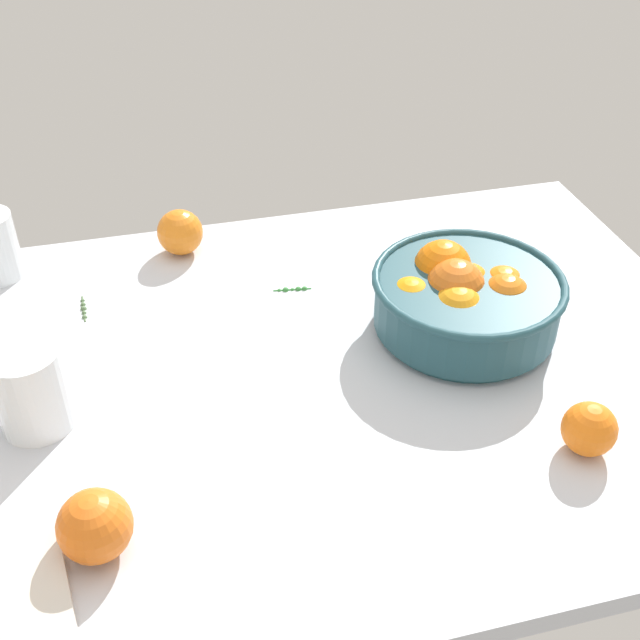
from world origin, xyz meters
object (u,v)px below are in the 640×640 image
(fruit_bowl, at_px, (464,299))
(loose_orange_1, at_px, (95,526))
(loose_orange_2, at_px, (180,232))
(loose_orange_0, at_px, (589,429))
(juice_glass, at_px, (32,394))

(fruit_bowl, distance_m, loose_orange_1, 0.58)
(fruit_bowl, distance_m, loose_orange_2, 0.48)
(loose_orange_0, height_order, loose_orange_2, loose_orange_2)
(loose_orange_2, bearing_deg, fruit_bowl, -40.16)
(loose_orange_0, height_order, loose_orange_1, loose_orange_1)
(fruit_bowl, relative_size, loose_orange_0, 4.11)
(fruit_bowl, relative_size, loose_orange_1, 3.43)
(loose_orange_0, distance_m, loose_orange_2, 0.71)
(loose_orange_0, bearing_deg, juice_glass, 162.02)
(juice_glass, height_order, loose_orange_1, juice_glass)
(fruit_bowl, distance_m, loose_orange_0, 0.26)
(loose_orange_2, bearing_deg, juice_glass, -121.13)
(loose_orange_1, bearing_deg, loose_orange_0, 0.79)
(fruit_bowl, xyz_separation_m, loose_orange_0, (0.05, -0.26, -0.02))
(loose_orange_0, relative_size, loose_orange_2, 0.88)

